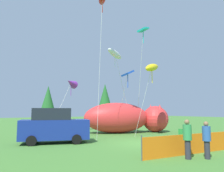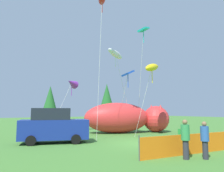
% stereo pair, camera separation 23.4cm
% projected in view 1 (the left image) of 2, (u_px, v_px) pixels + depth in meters
% --- Properties ---
extents(ground_plane, '(120.00, 120.00, 0.00)m').
position_uv_depth(ground_plane, '(142.00, 143.00, 14.27)').
color(ground_plane, '#477F33').
extents(parked_car, '(4.73, 3.10, 2.29)m').
position_uv_depth(parked_car, '(54.00, 126.00, 14.47)').
color(parked_car, navy).
rests_on(parked_car, ground).
extents(folding_chair, '(0.62, 0.62, 0.95)m').
position_uv_depth(folding_chair, '(183.00, 135.00, 14.17)').
color(folding_chair, '#267F33').
rests_on(folding_chair, ground).
extents(inflatable_cat, '(8.60, 5.04, 2.89)m').
position_uv_depth(inflatable_cat, '(126.00, 119.00, 21.18)').
color(inflatable_cat, red).
rests_on(inflatable_cat, ground).
extents(safety_fence, '(8.24, 0.81, 1.08)m').
position_uv_depth(safety_fence, '(206.00, 142.00, 11.30)').
color(safety_fence, orange).
rests_on(safety_fence, ground).
extents(spectator_in_grey_shirt, '(0.36, 0.36, 1.65)m').
position_uv_depth(spectator_in_grey_shirt, '(207.00, 138.00, 9.75)').
color(spectator_in_grey_shirt, '#2D2D38').
rests_on(spectator_in_grey_shirt, ground).
extents(spectator_in_yellow_shirt, '(0.38, 0.38, 1.73)m').
position_uv_depth(spectator_in_yellow_shirt, '(187.00, 137.00, 9.73)').
color(spectator_in_yellow_shirt, '#2D2D38').
rests_on(spectator_in_yellow_shirt, ground).
extents(kite_yellow_hero, '(2.07, 1.81, 6.28)m').
position_uv_depth(kite_yellow_hero, '(152.00, 68.00, 18.08)').
color(kite_yellow_hero, silver).
rests_on(kite_yellow_hero, ground).
extents(kite_teal_diamond, '(1.19, 2.48, 10.04)m').
position_uv_depth(kite_teal_diamond, '(143.00, 32.00, 20.65)').
color(kite_teal_diamond, silver).
rests_on(kite_teal_diamond, ground).
extents(kite_blue_box, '(1.09, 3.28, 5.80)m').
position_uv_depth(kite_blue_box, '(128.00, 74.00, 19.75)').
color(kite_blue_box, silver).
rests_on(kite_blue_box, ground).
extents(kite_white_ghost, '(3.60, 1.87, 8.07)m').
position_uv_depth(kite_white_ghost, '(115.00, 54.00, 21.20)').
color(kite_white_ghost, silver).
rests_on(kite_white_ghost, ground).
extents(kite_purple_delta, '(3.32, 1.63, 5.49)m').
position_uv_depth(kite_purple_delta, '(71.00, 83.00, 22.07)').
color(kite_purple_delta, silver).
rests_on(kite_purple_delta, ground).
extents(horizon_tree_east, '(3.20, 3.20, 7.64)m').
position_uv_depth(horizon_tree_east, '(48.00, 99.00, 48.36)').
color(horizon_tree_east, brown).
rests_on(horizon_tree_east, ground).
extents(horizon_tree_west, '(3.50, 3.50, 8.36)m').
position_uv_depth(horizon_tree_west, '(105.00, 98.00, 50.80)').
color(horizon_tree_west, brown).
rests_on(horizon_tree_west, ground).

